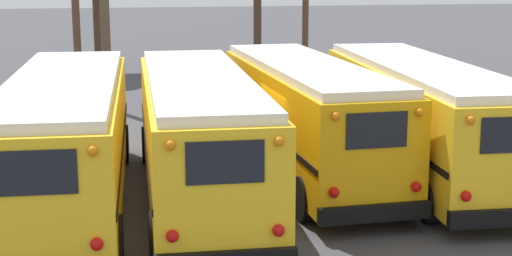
% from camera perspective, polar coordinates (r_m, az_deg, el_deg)
% --- Properties ---
extents(ground_plane, '(160.00, 160.00, 0.00)m').
position_cam_1_polar(ground_plane, '(19.34, 0.11, -4.58)').
color(ground_plane, '#424247').
extents(school_bus_0, '(2.94, 10.83, 3.02)m').
position_cam_1_polar(school_bus_0, '(18.08, -13.68, -0.67)').
color(school_bus_0, yellow).
rests_on(school_bus_0, ground).
extents(school_bus_1, '(2.72, 10.49, 3.01)m').
position_cam_1_polar(school_bus_1, '(18.13, -4.19, -0.35)').
color(school_bus_1, yellow).
rests_on(school_bus_1, ground).
extents(school_bus_2, '(2.86, 9.97, 2.99)m').
position_cam_1_polar(school_bus_2, '(20.37, 3.67, 0.97)').
color(school_bus_2, '#E5A00C').
rests_on(school_bus_2, ground).
extents(school_bus_3, '(2.94, 10.77, 2.95)m').
position_cam_1_polar(school_bus_3, '(20.99, 11.85, 1.01)').
color(school_bus_3, yellow).
rests_on(school_bus_3, ground).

